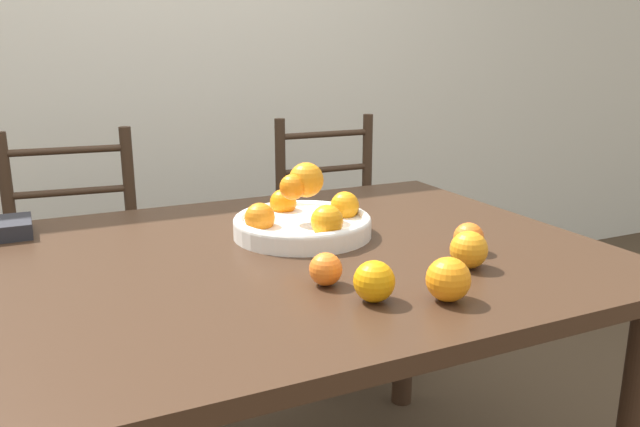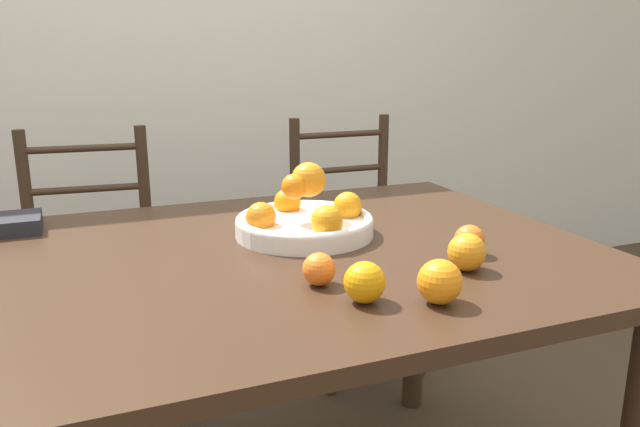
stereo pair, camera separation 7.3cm
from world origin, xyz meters
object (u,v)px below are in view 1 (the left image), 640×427
object	(u,v)px
fruit_bowl	(303,219)
chair_right	(340,247)
orange_loose_2	(448,279)
orange_loose_4	(326,269)
orange_loose_0	(374,281)
chair_left	(78,285)
orange_loose_1	(469,238)
orange_loose_3	(469,250)

from	to	relation	value
fruit_bowl	chair_right	distance (m)	0.95
orange_loose_2	orange_loose_4	distance (m)	0.23
orange_loose_0	chair_left	xyz separation A→B (m)	(-0.43, 1.16, -0.35)
fruit_bowl	orange_loose_2	xyz separation A→B (m)	(0.07, -0.48, -0.00)
orange_loose_1	orange_loose_0	bearing A→B (deg)	-155.05
orange_loose_1	chair_left	distance (m)	1.31
fruit_bowl	orange_loose_0	bearing A→B (deg)	-96.44
orange_loose_4	orange_loose_2	bearing A→B (deg)	-44.47
orange_loose_0	chair_left	world-z (taller)	chair_left
fruit_bowl	orange_loose_3	world-z (taller)	fruit_bowl
chair_left	orange_loose_3	bearing A→B (deg)	-52.90
chair_right	orange_loose_1	bearing A→B (deg)	-100.78
fruit_bowl	orange_loose_1	xyz separation A→B (m)	(0.28, -0.27, -0.01)
chair_right	orange_loose_2	bearing A→B (deg)	-108.07
orange_loose_3	orange_loose_4	distance (m)	0.31
orange_loose_1	chair_right	world-z (taller)	chair_right
chair_right	orange_loose_4	bearing A→B (deg)	-117.94
orange_loose_0	fruit_bowl	bearing A→B (deg)	83.56
orange_loose_1	chair_right	xyz separation A→B (m)	(0.20, 1.01, -0.34)
orange_loose_0	orange_loose_3	size ratio (longest dim) A/B	0.97
orange_loose_3	orange_loose_4	size ratio (longest dim) A/B	1.22
orange_loose_2	chair_right	xyz separation A→B (m)	(0.41, 1.22, -0.35)
orange_loose_2	chair_right	bearing A→B (deg)	71.48
orange_loose_0	orange_loose_1	size ratio (longest dim) A/B	1.12
chair_left	chair_right	xyz separation A→B (m)	(0.96, 0.00, 0.00)
orange_loose_3	orange_loose_4	xyz separation A→B (m)	(-0.31, 0.04, -0.01)
chair_left	orange_loose_1	bearing A→B (deg)	-48.47
fruit_bowl	chair_left	distance (m)	0.95
chair_left	orange_loose_2	bearing A→B (deg)	-60.95
fruit_bowl	orange_loose_2	world-z (taller)	fruit_bowl
orange_loose_1	orange_loose_4	xyz separation A→B (m)	(-0.37, -0.04, -0.00)
orange_loose_4	chair_right	distance (m)	1.25
orange_loose_4	chair_left	world-z (taller)	chair_left
orange_loose_0	orange_loose_4	size ratio (longest dim) A/B	1.18
orange_loose_1	orange_loose_3	bearing A→B (deg)	-128.23
orange_loose_1	chair_right	bearing A→B (deg)	78.77
orange_loose_2	orange_loose_4	bearing A→B (deg)	135.53
orange_loose_3	orange_loose_4	world-z (taller)	orange_loose_3
fruit_bowl	orange_loose_3	distance (m)	0.41
orange_loose_3	chair_right	bearing A→B (deg)	76.37
orange_loose_3	chair_right	xyz separation A→B (m)	(0.26, 1.09, -0.35)
fruit_bowl	orange_loose_3	size ratio (longest dim) A/B	4.28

